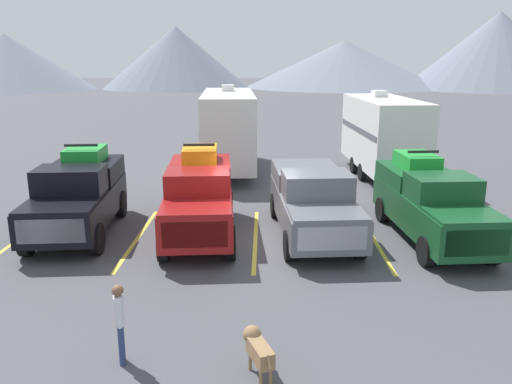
# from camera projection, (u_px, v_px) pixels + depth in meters

# --- Properties ---
(ground_plane) EXTENTS (240.00, 240.00, 0.00)m
(ground_plane) POSITION_uv_depth(u_px,v_px,m) (255.00, 242.00, 15.47)
(ground_plane) COLOR #47474C
(pickup_truck_a) EXTENTS (2.54, 5.35, 2.66)m
(pickup_truck_a) POSITION_uv_depth(u_px,v_px,m) (78.00, 194.00, 16.08)
(pickup_truck_a) COLOR black
(pickup_truck_a) RESTS_ON ground
(pickup_truck_b) EXTENTS (2.44, 5.54, 2.73)m
(pickup_truck_b) POSITION_uv_depth(u_px,v_px,m) (199.00, 196.00, 15.78)
(pickup_truck_b) COLOR maroon
(pickup_truck_b) RESTS_ON ground
(pickup_truck_c) EXTENTS (2.57, 5.87, 2.09)m
(pickup_truck_c) POSITION_uv_depth(u_px,v_px,m) (312.00, 200.00, 15.91)
(pickup_truck_c) COLOR #595B60
(pickup_truck_c) RESTS_ON ground
(pickup_truck_d) EXTENTS (2.42, 5.81, 2.54)m
(pickup_truck_d) POSITION_uv_depth(u_px,v_px,m) (430.00, 201.00, 15.54)
(pickup_truck_d) COLOR #144723
(pickup_truck_d) RESTS_ON ground
(lot_stripe_a) EXTENTS (0.12, 5.50, 0.01)m
(lot_stripe_a) POSITION_uv_depth(u_px,v_px,m) (21.00, 237.00, 15.84)
(lot_stripe_a) COLOR gold
(lot_stripe_a) RESTS_ON ground
(lot_stripe_b) EXTENTS (0.12, 5.50, 0.01)m
(lot_stripe_b) POSITION_uv_depth(u_px,v_px,m) (138.00, 238.00, 15.79)
(lot_stripe_b) COLOR gold
(lot_stripe_b) RESTS_ON ground
(lot_stripe_c) EXTENTS (0.12, 5.50, 0.01)m
(lot_stripe_c) POSITION_uv_depth(u_px,v_px,m) (255.00, 238.00, 15.73)
(lot_stripe_c) COLOR gold
(lot_stripe_c) RESTS_ON ground
(lot_stripe_d) EXTENTS (0.12, 5.50, 0.01)m
(lot_stripe_d) POSITION_uv_depth(u_px,v_px,m) (374.00, 239.00, 15.68)
(lot_stripe_d) COLOR gold
(lot_stripe_d) RESTS_ON ground
(lot_stripe_e) EXTENTS (0.12, 5.50, 0.01)m
(lot_stripe_e) POSITION_uv_depth(u_px,v_px,m) (493.00, 240.00, 15.62)
(lot_stripe_e) COLOR gold
(lot_stripe_e) RESTS_ON ground
(camper_trailer_a) EXTENTS (2.82, 8.90, 4.03)m
(camper_trailer_a) POSITION_uv_depth(u_px,v_px,m) (228.00, 127.00, 24.41)
(camper_trailer_a) COLOR white
(camper_trailer_a) RESTS_ON ground
(camper_trailer_b) EXTENTS (2.79, 7.83, 3.84)m
(camper_trailer_b) POSITION_uv_depth(u_px,v_px,m) (383.00, 133.00, 23.42)
(camper_trailer_b) COLOR white
(camper_trailer_b) RESTS_ON ground
(person_b) EXTENTS (0.23, 0.33, 1.52)m
(person_b) POSITION_uv_depth(u_px,v_px,m) (120.00, 319.00, 9.14)
(person_b) COLOR navy
(person_b) RESTS_ON ground
(dog) EXTENTS (0.57, 1.00, 0.76)m
(dog) POSITION_uv_depth(u_px,v_px,m) (257.00, 347.00, 8.95)
(dog) COLOR olive
(dog) RESTS_ON ground
(mountain_ridge) EXTENTS (109.85, 41.23, 12.61)m
(mountain_ridge) POSITION_uv_depth(u_px,v_px,m) (296.00, 58.00, 88.54)
(mountain_ridge) COLOR slate
(mountain_ridge) RESTS_ON ground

